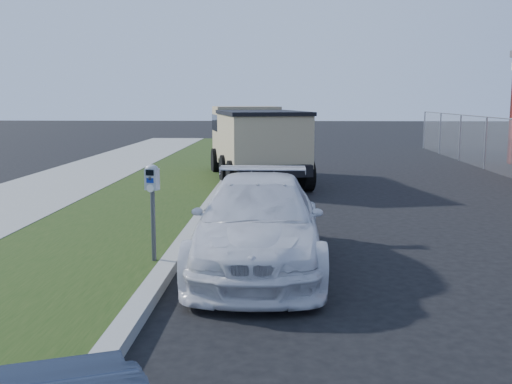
{
  "coord_description": "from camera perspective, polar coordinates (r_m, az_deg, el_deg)",
  "views": [
    {
      "loc": [
        -1.01,
        -7.95,
        2.39
      ],
      "look_at": [
        -1.4,
        1.0,
        1.0
      ],
      "focal_mm": 42.0,
      "sensor_mm": 36.0,
      "label": 1
    }
  ],
  "objects": [
    {
      "name": "ground",
      "position": [
        8.36,
        9.42,
        -7.91
      ],
      "size": [
        120.0,
        120.0,
        0.0
      ],
      "primitive_type": "plane",
      "color": "black",
      "rests_on": "ground"
    },
    {
      "name": "dump_truck",
      "position": [
        17.62,
        -0.07,
        5.01
      ],
      "size": [
        3.23,
        5.85,
        2.17
      ],
      "rotation": [
        0.0,
        0.0,
        0.22
      ],
      "color": "black",
      "rests_on": "ground"
    },
    {
      "name": "streetside",
      "position": [
        11.19,
        -21.66,
        -3.79
      ],
      "size": [
        6.12,
        50.0,
        0.15
      ],
      "color": "gray",
      "rests_on": "ground"
    },
    {
      "name": "parking_meter",
      "position": [
        8.45,
        -9.85,
        0.05
      ],
      "size": [
        0.21,
        0.17,
        1.37
      ],
      "rotation": [
        0.0,
        0.0,
        -0.27
      ],
      "color": "#3F4247",
      "rests_on": "ground"
    },
    {
      "name": "white_wagon",
      "position": [
        8.58,
        0.23,
        -2.96
      ],
      "size": [
        1.8,
        4.41,
        1.28
      ],
      "primitive_type": "imported",
      "rotation": [
        0.0,
        0.0,
        0.0
      ],
      "color": "silver",
      "rests_on": "ground"
    }
  ]
}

